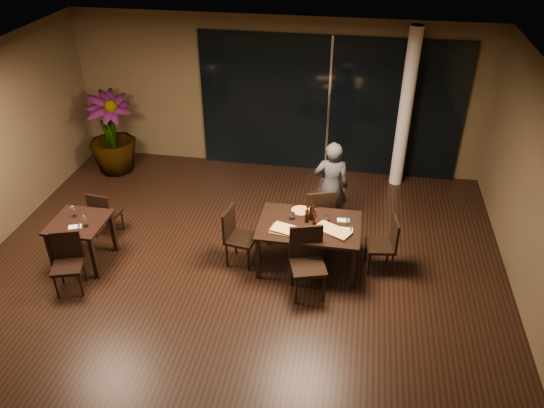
{
  "coord_description": "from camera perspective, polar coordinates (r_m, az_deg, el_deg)",
  "views": [
    {
      "loc": [
        1.55,
        -5.64,
        5.15
      ],
      "look_at": [
        0.44,
        0.79,
        1.05
      ],
      "focal_mm": 35.0,
      "sensor_mm": 36.0,
      "label": 1
    }
  ],
  "objects": [
    {
      "name": "bottle_b",
      "position": [
        7.74,
        4.61,
        -1.48
      ],
      "size": [
        0.06,
        0.06,
        0.26
      ],
      "primitive_type": null,
      "color": "black",
      "rests_on": "main_table"
    },
    {
      "name": "napkin_near",
      "position": [
        7.75,
        8.02,
        -2.75
      ],
      "size": [
        0.18,
        0.11,
        0.01
      ],
      "primitive_type": "cube",
      "rotation": [
        0.0,
        0.0,
        0.03
      ],
      "color": "white",
      "rests_on": "main_table"
    },
    {
      "name": "pizza_board_right",
      "position": [
        7.69,
        6.57,
        -2.93
      ],
      "size": [
        0.58,
        0.45,
        0.01
      ],
      "primitive_type": "cube",
      "rotation": [
        0.0,
        0.0,
        -0.43
      ],
      "color": "#472B16",
      "rests_on": "main_table"
    },
    {
      "name": "bottle_c",
      "position": [
        7.84,
        4.28,
        -0.66
      ],
      "size": [
        0.07,
        0.07,
        0.33
      ],
      "primitive_type": null,
      "color": "black",
      "rests_on": "main_table"
    },
    {
      "name": "chair_side_far",
      "position": [
        9.01,
        -17.66,
        -0.86
      ],
      "size": [
        0.44,
        0.44,
        0.85
      ],
      "rotation": [
        0.0,
        0.0,
        3.01
      ],
      "color": "black",
      "rests_on": "ground"
    },
    {
      "name": "tumbler_left",
      "position": [
        7.91,
        2.2,
        -1.27
      ],
      "size": [
        0.08,
        0.08,
        0.1
      ],
      "primitive_type": "cylinder",
      "color": "white",
      "rests_on": "main_table"
    },
    {
      "name": "side_napkin",
      "position": [
        8.25,
        -20.43,
        -2.33
      ],
      "size": [
        0.21,
        0.17,
        0.01
      ],
      "primitive_type": "cube",
      "rotation": [
        0.0,
        0.0,
        0.39
      ],
      "color": "white",
      "rests_on": "side_table"
    },
    {
      "name": "napkin_far",
      "position": [
        7.95,
        7.67,
        -1.76
      ],
      "size": [
        0.18,
        0.11,
        0.01
      ],
      "primitive_type": "cube",
      "rotation": [
        0.0,
        0.0,
        0.04
      ],
      "color": "white",
      "rests_on": "main_table"
    },
    {
      "name": "diner",
      "position": [
        8.74,
        6.38,
        1.93
      ],
      "size": [
        0.55,
        0.38,
        1.57
      ],
      "primitive_type": "imported",
      "rotation": [
        0.0,
        0.0,
        3.2
      ],
      "color": "#323537",
      "rests_on": "ground"
    },
    {
      "name": "pizza_board_left",
      "position": [
        7.65,
        1.9,
        -2.96
      ],
      "size": [
        0.61,
        0.36,
        0.01
      ],
      "primitive_type": "cube",
      "rotation": [
        0.0,
        0.0,
        -0.14
      ],
      "color": "#442A15",
      "rests_on": "main_table"
    },
    {
      "name": "ground",
      "position": [
        7.8,
        -4.26,
        -9.34
      ],
      "size": [
        8.0,
        8.0,
        0.0
      ],
      "primitive_type": "plane",
      "color": "black",
      "rests_on": "ground"
    },
    {
      "name": "side_table",
      "position": [
        8.45,
        -19.98,
        -2.46
      ],
      "size": [
        0.8,
        0.8,
        0.75
      ],
      "color": "black",
      "rests_on": "ground"
    },
    {
      "name": "wall_back",
      "position": [
        10.47,
        0.66,
        11.72
      ],
      "size": [
        8.0,
        0.1,
        3.0
      ],
      "primitive_type": "cube",
      "color": "brown",
      "rests_on": "ground"
    },
    {
      "name": "oblong_pizza_left",
      "position": [
        7.64,
        1.91,
        -2.85
      ],
      "size": [
        0.55,
        0.36,
        0.02
      ],
      "primitive_type": null,
      "rotation": [
        0.0,
        0.0,
        -0.28
      ],
      "color": "#6A090D",
      "rests_on": "pizza_board_left"
    },
    {
      "name": "oblong_pizza_right",
      "position": [
        7.68,
        6.57,
        -2.83
      ],
      "size": [
        0.55,
        0.44,
        0.02
      ],
      "primitive_type": null,
      "rotation": [
        0.0,
        0.0,
        -0.5
      ],
      "color": "maroon",
      "rests_on": "pizza_board_right"
    },
    {
      "name": "chair_main_left",
      "position": [
        8.03,
        -3.88,
        -3.19
      ],
      "size": [
        0.49,
        0.49,
        0.93
      ],
      "rotation": [
        0.0,
        0.0,
        1.41
      ],
      "color": "black",
      "rests_on": "ground"
    },
    {
      "name": "ceiling",
      "position": [
        6.23,
        -5.38,
        11.99
      ],
      "size": [
        8.0,
        8.0,
        0.04
      ],
      "primitive_type": "cube",
      "color": "silver",
      "rests_on": "wall_back"
    },
    {
      "name": "potted_plant",
      "position": [
        10.92,
        -16.91,
        7.26
      ],
      "size": [
        1.24,
        1.24,
        1.62
      ],
      "primitive_type": "imported",
      "rotation": [
        0.0,
        0.0,
        0.68
      ],
      "color": "#1C4918",
      "rests_on": "ground"
    },
    {
      "name": "column",
      "position": [
        10.02,
        14.15,
        9.77
      ],
      "size": [
        0.24,
        0.24,
        3.0
      ],
      "primitive_type": "cylinder",
      "color": "white",
      "rests_on": "ground"
    },
    {
      "name": "chair_main_far",
      "position": [
        8.45,
        5.04,
        -0.95
      ],
      "size": [
        0.59,
        0.59,
        0.99
      ],
      "rotation": [
        0.0,
        0.0,
        3.49
      ],
      "color": "black",
      "rests_on": "ground"
    },
    {
      "name": "wine_glass_b",
      "position": [
        8.19,
        -19.5,
        -1.75
      ],
      "size": [
        0.08,
        0.08,
        0.17
      ],
      "primitive_type": null,
      "color": "white",
      "rests_on": "side_table"
    },
    {
      "name": "chair_side_near",
      "position": [
        8.09,
        -21.13,
        -5.52
      ],
      "size": [
        0.52,
        0.52,
        0.89
      ],
      "rotation": [
        0.0,
        0.0,
        0.31
      ],
      "color": "black",
      "rests_on": "ground"
    },
    {
      "name": "bottle_a",
      "position": [
        7.8,
        3.79,
        -1.12
      ],
      "size": [
        0.06,
        0.06,
        0.27
      ],
      "primitive_type": null,
      "color": "black",
      "rests_on": "main_table"
    },
    {
      "name": "tumbler_right",
      "position": [
        7.89,
        5.86,
        -1.55
      ],
      "size": [
        0.08,
        0.08,
        0.1
      ],
      "primitive_type": "cylinder",
      "color": "white",
      "rests_on": "main_table"
    },
    {
      "name": "window_panel",
      "position": [
        10.34,
        6.14,
        10.37
      ],
      "size": [
        5.0,
        0.06,
        2.7
      ],
      "primitive_type": "cube",
      "color": "black",
      "rests_on": "ground"
    },
    {
      "name": "chair_main_near",
      "position": [
        7.47,
        3.79,
        -5.8
      ],
      "size": [
        0.59,
        0.59,
        1.02
      ],
      "rotation": [
        0.0,
        0.0,
        0.29
      ],
      "color": "black",
      "rests_on": "ground"
    },
    {
      "name": "main_table",
      "position": [
        7.86,
        4.02,
        -2.65
      ],
      "size": [
        1.5,
        1.0,
        0.75
      ],
      "color": "black",
      "rests_on": "ground"
    },
    {
      "name": "wine_glass_a",
      "position": [
        8.47,
        -20.62,
        -0.77
      ],
      "size": [
        0.08,
        0.08,
        0.18
      ],
      "primitive_type": null,
      "color": "white",
      "rests_on": "side_table"
    },
    {
      "name": "chair_main_right",
      "position": [
        8.05,
        12.17,
        -4.02
      ],
      "size": [
        0.47,
        0.47,
        0.89
      ],
      "rotation": [
        0.0,
        0.0,
        -1.42
      ],
      "color": "black",
      "rests_on": "ground"
    },
    {
      "name": "round_pizza",
      "position": [
        8.11,
        3.1,
        -0.74
      ],
      "size": [
        0.27,
        0.27,
        0.01
      ],
      "primitive_type": "cylinder",
      "color": "#A62A12",
      "rests_on": "main_table"
    }
  ]
}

